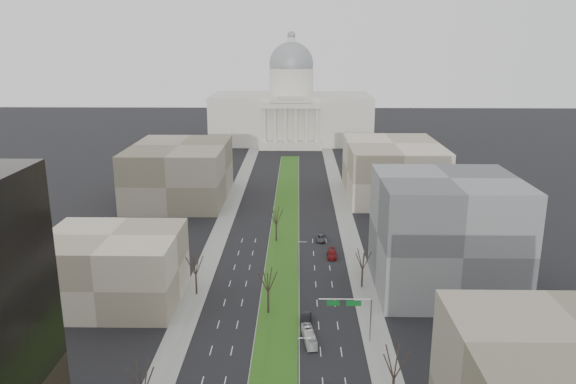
# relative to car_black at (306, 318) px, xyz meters

# --- Properties ---
(ground) EXTENTS (600.00, 600.00, 0.00)m
(ground) POSITION_rel_car_black_xyz_m (-5.20, 43.14, -0.75)
(ground) COLOR black
(ground) RESTS_ON ground
(median) EXTENTS (8.00, 222.03, 0.20)m
(median) POSITION_rel_car_black_xyz_m (-5.20, 42.13, -0.65)
(median) COLOR #999993
(median) RESTS_ON ground
(sidewalk_left) EXTENTS (5.00, 330.00, 0.15)m
(sidewalk_left) POSITION_rel_car_black_xyz_m (-22.70, 18.14, -0.68)
(sidewalk_left) COLOR gray
(sidewalk_left) RESTS_ON ground
(sidewalk_right) EXTENTS (5.00, 330.00, 0.15)m
(sidewalk_right) POSITION_rel_car_black_xyz_m (12.30, 18.14, -0.68)
(sidewalk_right) COLOR gray
(sidewalk_right) RESTS_ON ground
(capitol) EXTENTS (80.00, 46.00, 55.00)m
(capitol) POSITION_rel_car_black_xyz_m (-5.20, 192.73, 15.56)
(capitol) COLOR beige
(capitol) RESTS_ON ground
(building_beige_left) EXTENTS (26.00, 22.00, 14.00)m
(building_beige_left) POSITION_rel_car_black_xyz_m (-38.20, 8.14, 6.25)
(building_beige_left) COLOR tan
(building_beige_left) RESTS_ON ground
(building_grey_right) EXTENTS (28.00, 26.00, 24.00)m
(building_grey_right) POSITION_rel_car_black_xyz_m (28.80, 15.14, 11.25)
(building_grey_right) COLOR #5B5E60
(building_grey_right) RESTS_ON ground
(building_far_left) EXTENTS (30.00, 40.00, 18.00)m
(building_far_left) POSITION_rel_car_black_xyz_m (-40.20, 83.14, 8.25)
(building_far_left) COLOR gray
(building_far_left) RESTS_ON ground
(building_far_right) EXTENTS (30.00, 40.00, 18.00)m
(building_far_right) POSITION_rel_car_black_xyz_m (29.80, 88.14, 8.25)
(building_far_right) COLOR tan
(building_far_right) RESTS_ON ground
(tree_left_mid) EXTENTS (5.40, 5.40, 9.72)m
(tree_left_mid) POSITION_rel_car_black_xyz_m (-22.40, -28.86, 6.25)
(tree_left_mid) COLOR black
(tree_left_mid) RESTS_ON ground
(tree_left_far) EXTENTS (5.28, 5.28, 9.50)m
(tree_left_far) POSITION_rel_car_black_xyz_m (-22.40, 11.14, 6.09)
(tree_left_far) COLOR black
(tree_left_far) RESTS_ON ground
(tree_right_mid) EXTENTS (5.52, 5.52, 9.94)m
(tree_right_mid) POSITION_rel_car_black_xyz_m (12.00, -24.86, 6.41)
(tree_right_mid) COLOR black
(tree_right_mid) RESTS_ON ground
(tree_right_far) EXTENTS (5.04, 5.04, 9.07)m
(tree_right_far) POSITION_rel_car_black_xyz_m (12.00, 15.14, 5.78)
(tree_right_far) COLOR black
(tree_right_far) RESTS_ON ground
(tree_median_b) EXTENTS (5.40, 5.40, 9.72)m
(tree_median_b) POSITION_rel_car_black_xyz_m (-7.20, 3.14, 6.25)
(tree_median_b) COLOR black
(tree_median_b) RESTS_ON ground
(tree_median_c) EXTENTS (5.40, 5.40, 9.72)m
(tree_median_c) POSITION_rel_car_black_xyz_m (-7.20, 43.14, 6.25)
(tree_median_c) COLOR black
(tree_median_c) RESTS_ON ground
(streetlamp_median_b) EXTENTS (1.90, 0.20, 9.16)m
(streetlamp_median_b) POSITION_rel_car_black_xyz_m (-1.44, -21.86, 4.06)
(streetlamp_median_b) COLOR gray
(streetlamp_median_b) RESTS_ON ground
(streetlamp_median_c) EXTENTS (1.90, 0.20, 9.16)m
(streetlamp_median_c) POSITION_rel_car_black_xyz_m (-1.44, 18.14, 4.06)
(streetlamp_median_c) COLOR gray
(streetlamp_median_c) RESTS_ON ground
(mast_arm_signs) EXTENTS (9.12, 0.24, 8.09)m
(mast_arm_signs) POSITION_rel_car_black_xyz_m (8.29, -6.83, 5.36)
(mast_arm_signs) COLOR gray
(mast_arm_signs) RESTS_ON ground
(car_black) EXTENTS (2.12, 4.71, 1.50)m
(car_black) POSITION_rel_car_black_xyz_m (0.00, 0.00, 0.00)
(car_black) COLOR black
(car_black) RESTS_ON ground
(car_red) EXTENTS (2.53, 5.69, 1.62)m
(car_red) POSITION_rel_car_black_xyz_m (6.67, 32.29, 0.06)
(car_red) COLOR maroon
(car_red) RESTS_ON ground
(car_grey_far) EXTENTS (2.64, 5.37, 1.47)m
(car_grey_far) POSITION_rel_car_black_xyz_m (4.46, 43.89, -0.02)
(car_grey_far) COLOR #414247
(car_grey_far) RESTS_ON ground
(box_van) EXTENTS (2.77, 7.54, 2.05)m
(box_van) POSITION_rel_car_black_xyz_m (0.42, -7.24, 0.28)
(box_van) COLOR silver
(box_van) RESTS_ON ground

